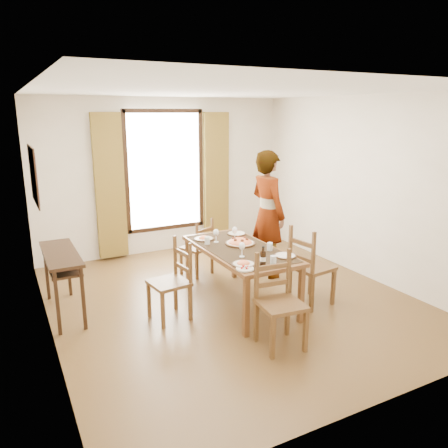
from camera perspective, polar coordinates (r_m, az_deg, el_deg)
name	(u,v)px	position (r m, az deg, el deg)	size (l,w,h in m)	color
ground	(231,299)	(5.96, 0.89, -9.83)	(5.00, 5.00, 0.00)	#472B16
room_shell	(226,185)	(5.62, 0.29, 5.14)	(4.60, 5.10, 2.74)	white
console_table	(61,261)	(5.69, -20.50, -4.58)	(0.38, 1.20, 0.80)	black
dining_table	(239,253)	(5.64, 2.04, -3.79)	(0.87, 1.77, 0.76)	brown
chair_west	(172,283)	(5.33, -6.87, -7.65)	(0.48, 0.48, 0.97)	brown
chair_north	(198,249)	(6.72, -3.42, -3.23)	(0.52, 0.52, 0.89)	brown
chair_south	(279,304)	(4.74, 7.24, -10.33)	(0.50, 0.50, 1.02)	brown
chair_east	(310,268)	(5.77, 11.17, -5.72)	(0.53, 0.53, 1.05)	brown
man	(268,214)	(6.61, 5.73, 1.30)	(0.50, 0.72, 1.92)	#989CA1
plate_sw	(243,263)	(4.99, 2.56, -5.08)	(0.27, 0.27, 0.05)	silver
plate_se	(285,254)	(5.32, 8.00, -3.96)	(0.27, 0.27, 0.05)	silver
plate_nw	(204,238)	(5.97, -2.62, -1.79)	(0.27, 0.27, 0.05)	silver
plate_ne	(237,233)	(6.22, 1.65, -1.12)	(0.27, 0.27, 0.05)	silver
pasta_platter	(240,241)	(5.75, 2.12, -2.19)	(0.40, 0.40, 0.10)	red
caprese_plate	(245,268)	(4.86, 2.74, -5.72)	(0.20, 0.20, 0.04)	silver
wine_glass_a	(242,250)	(5.25, 2.36, -3.35)	(0.08, 0.08, 0.18)	white
wine_glass_b	(235,233)	(5.94, 1.42, -1.22)	(0.08, 0.08, 0.18)	white
wine_glass_c	(216,236)	(5.82, -1.03, -1.53)	(0.08, 0.08, 0.18)	white
tumbler_a	(270,247)	(5.53, 6.00, -2.94)	(0.07, 0.07, 0.10)	silver
tumbler_b	(207,240)	(5.76, -2.20, -2.16)	(0.07, 0.07, 0.10)	silver
tumbler_c	(273,260)	(5.04, 6.46, -4.69)	(0.07, 0.07, 0.10)	silver
wine_bottle	(263,257)	(4.91, 5.12, -4.28)	(0.07, 0.07, 0.25)	black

